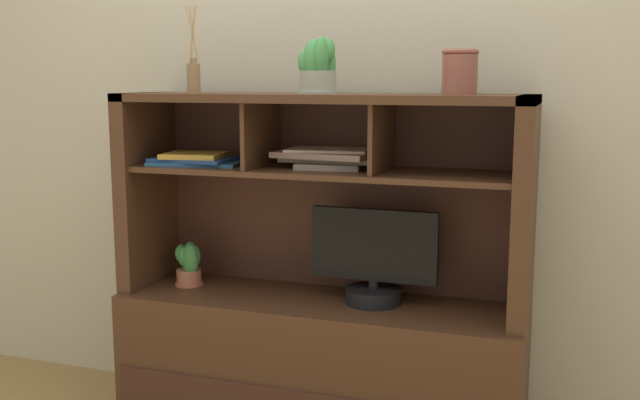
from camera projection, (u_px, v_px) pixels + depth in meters
The scene contains 9 objects.
back_wall at pixel (342, 60), 2.81m from camera, with size 6.00×0.02×2.80m, color beige.
media_console at pixel (321, 331), 2.73m from camera, with size 1.49×0.49×1.28m.
tv_monitor at pixel (374, 263), 2.63m from camera, with size 0.46×0.20×0.34m.
potted_orchid at pixel (189, 263), 2.87m from camera, with size 0.11×0.11×0.17m.
magazine_stack_left at pixel (195, 159), 2.75m from camera, with size 0.36×0.22×0.05m.
magazine_stack_centre at pixel (329, 157), 2.66m from camera, with size 0.37×0.28×0.07m.
diffuser_bottle at pixel (194, 76), 2.70m from camera, with size 0.05×0.05×0.32m.
potted_succulent at pixel (318, 67), 2.55m from camera, with size 0.15×0.15×0.20m.
ceramic_vase at pixel (460, 72), 2.44m from camera, with size 0.12×0.12×0.15m.
Camera 1 is at (0.85, -2.47, 1.33)m, focal length 41.26 mm.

